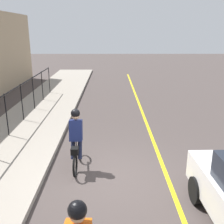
# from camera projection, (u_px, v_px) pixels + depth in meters

# --- Properties ---
(ground_plane) EXTENTS (80.00, 80.00, 0.00)m
(ground_plane) POSITION_uv_depth(u_px,v_px,m) (110.00, 178.00, 7.41)
(ground_plane) COLOR #473D3B
(lane_line_centre) EXTENTS (36.00, 0.12, 0.01)m
(lane_line_centre) POSITION_uv_depth(u_px,v_px,m) (167.00, 177.00, 7.42)
(lane_line_centre) COLOR yellow
(lane_line_centre) RESTS_ON ground
(cyclist_lead) EXTENTS (1.71, 0.36, 1.83)m
(cyclist_lead) POSITION_uv_depth(u_px,v_px,m) (76.00, 140.00, 7.66)
(cyclist_lead) COLOR black
(cyclist_lead) RESTS_ON ground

